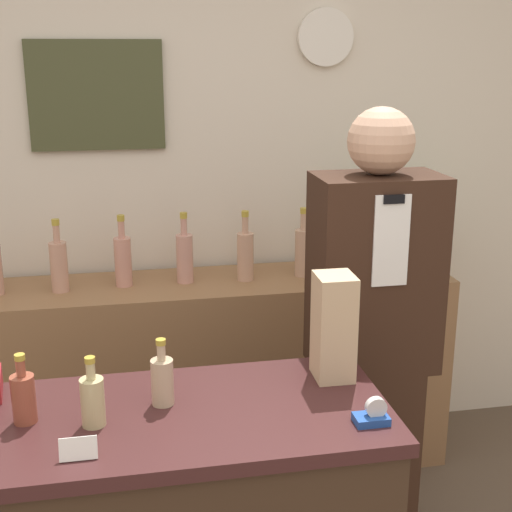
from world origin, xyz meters
The scene contains 16 objects.
back_wall centered at (0.00, 2.00, 1.35)m, with size 5.20×0.09×2.70m.
back_shelf centered at (0.10, 1.72, 0.45)m, with size 2.04×0.44×0.91m.
shopkeeper centered at (0.54, 1.01, 0.85)m, with size 0.43×0.27×1.70m.
potted_plant centered at (0.95, 1.72, 1.14)m, with size 0.32×0.32×0.41m.
paper_bag centered at (0.29, 0.65, 1.10)m, with size 0.11×0.13×0.32m.
tape_dispenser centered at (0.31, 0.37, 0.96)m, with size 0.09×0.06×0.07m.
price_card_right centered at (-0.44, 0.34, 0.97)m, with size 0.09×0.02×0.06m.
counter_bottle_1 centered at (-0.59, 0.55, 1.01)m, with size 0.06×0.06×0.19m.
counter_bottle_2 centered at (-0.41, 0.50, 1.01)m, with size 0.06×0.06×0.19m.
counter_bottle_3 centered at (-0.22, 0.58, 1.01)m, with size 0.06×0.06×0.19m.
shelf_bottle_1 centered at (-0.57, 1.71, 1.02)m, with size 0.07×0.07×0.31m.
shelf_bottle_2 centered at (-0.31, 1.73, 1.02)m, with size 0.07×0.07×0.31m.
shelf_bottle_3 centered at (-0.05, 1.73, 1.02)m, with size 0.07×0.07×0.31m.
shelf_bottle_4 centered at (0.21, 1.71, 1.02)m, with size 0.07×0.07×0.31m.
shelf_bottle_5 centered at (0.47, 1.72, 1.02)m, with size 0.07×0.07×0.31m.
shelf_bottle_6 centered at (0.73, 1.72, 1.02)m, with size 0.07×0.07×0.31m.
Camera 1 is at (-0.31, -1.21, 1.89)m, focal length 50.00 mm.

